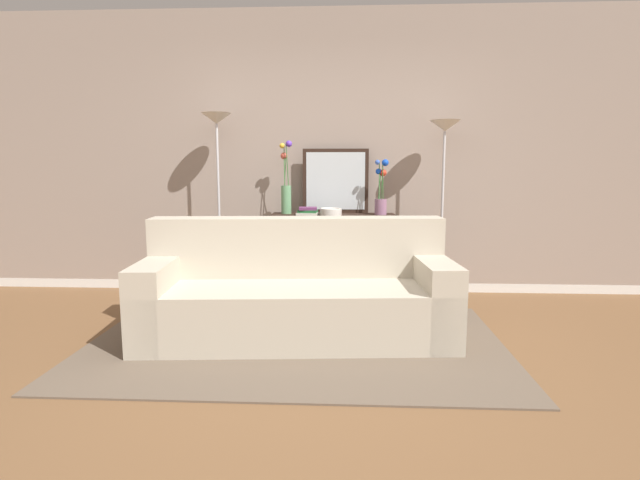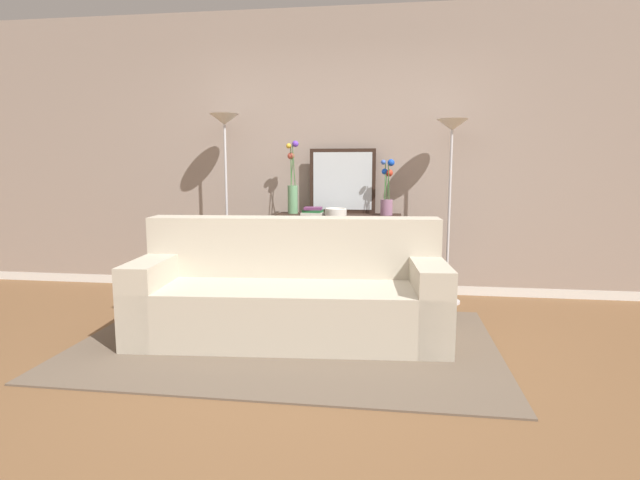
{
  "view_description": "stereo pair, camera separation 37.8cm",
  "coord_description": "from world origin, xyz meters",
  "px_view_note": "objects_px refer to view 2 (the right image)",
  "views": [
    {
      "loc": [
        0.23,
        -2.91,
        1.27
      ],
      "look_at": [
        0.01,
        1.34,
        0.66
      ],
      "focal_mm": 28.49,
      "sensor_mm": 36.0,
      "label": 1
    },
    {
      "loc": [
        0.61,
        -2.88,
        1.27
      ],
      "look_at": [
        0.01,
        1.34,
        0.66
      ],
      "focal_mm": 28.49,
      "sensor_mm": 36.0,
      "label": 2
    }
  ],
  "objects_px": {
    "couch": "(290,295)",
    "fruit_bowl": "(336,212)",
    "wall_mirror": "(342,181)",
    "vase_tall_flowers": "(293,189)",
    "book_row_under_console": "(307,290)",
    "vase_short_flowers": "(387,195)",
    "floor_lamp_left": "(225,154)",
    "floor_lamp_right": "(451,160)",
    "console_table": "(339,241)",
    "book_stack": "(313,211)"
  },
  "relations": [
    {
      "from": "vase_short_flowers",
      "to": "floor_lamp_left",
      "type": "bearing_deg",
      "value": -178.31
    },
    {
      "from": "couch",
      "to": "fruit_bowl",
      "type": "distance_m",
      "value": 1.24
    },
    {
      "from": "console_table",
      "to": "vase_short_flowers",
      "type": "height_order",
      "value": "vase_short_flowers"
    },
    {
      "from": "wall_mirror",
      "to": "vase_tall_flowers",
      "type": "distance_m",
      "value": 0.5
    },
    {
      "from": "floor_lamp_left",
      "to": "console_table",
      "type": "bearing_deg",
      "value": 3.72
    },
    {
      "from": "book_row_under_console",
      "to": "vase_short_flowers",
      "type": "bearing_deg",
      "value": -1.89
    },
    {
      "from": "console_table",
      "to": "vase_short_flowers",
      "type": "bearing_deg",
      "value": -3.18
    },
    {
      "from": "vase_short_flowers",
      "to": "book_stack",
      "type": "relative_size",
      "value": 2.53
    },
    {
      "from": "console_table",
      "to": "floor_lamp_right",
      "type": "bearing_deg",
      "value": -3.96
    },
    {
      "from": "vase_short_flowers",
      "to": "couch",
      "type": "bearing_deg",
      "value": -120.4
    },
    {
      "from": "vase_tall_flowers",
      "to": "wall_mirror",
      "type": "bearing_deg",
      "value": 13.13
    },
    {
      "from": "console_table",
      "to": "book_stack",
      "type": "bearing_deg",
      "value": -157.32
    },
    {
      "from": "console_table",
      "to": "wall_mirror",
      "type": "distance_m",
      "value": 0.59
    },
    {
      "from": "book_stack",
      "to": "book_row_under_console",
      "type": "relative_size",
      "value": 0.58
    },
    {
      "from": "console_table",
      "to": "floor_lamp_left",
      "type": "relative_size",
      "value": 0.67
    },
    {
      "from": "wall_mirror",
      "to": "console_table",
      "type": "bearing_deg",
      "value": -98.28
    },
    {
      "from": "book_stack",
      "to": "console_table",
      "type": "bearing_deg",
      "value": 22.68
    },
    {
      "from": "fruit_bowl",
      "to": "book_stack",
      "type": "bearing_deg",
      "value": 178.37
    },
    {
      "from": "fruit_bowl",
      "to": "floor_lamp_left",
      "type": "bearing_deg",
      "value": 178.18
    },
    {
      "from": "floor_lamp_right",
      "to": "wall_mirror",
      "type": "bearing_deg",
      "value": 167.98
    },
    {
      "from": "vase_short_flowers",
      "to": "book_row_under_console",
      "type": "relative_size",
      "value": 1.47
    },
    {
      "from": "floor_lamp_left",
      "to": "vase_short_flowers",
      "type": "bearing_deg",
      "value": 1.69
    },
    {
      "from": "floor_lamp_left",
      "to": "vase_short_flowers",
      "type": "distance_m",
      "value": 1.6
    },
    {
      "from": "floor_lamp_left",
      "to": "fruit_bowl",
      "type": "xyz_separation_m",
      "value": [
        1.08,
        -0.03,
        -0.54
      ]
    },
    {
      "from": "console_table",
      "to": "couch",
      "type": "bearing_deg",
      "value": -100.99
    },
    {
      "from": "vase_short_flowers",
      "to": "book_row_under_console",
      "type": "bearing_deg",
      "value": 178.11
    },
    {
      "from": "vase_short_flowers",
      "to": "book_row_under_console",
      "type": "height_order",
      "value": "vase_short_flowers"
    },
    {
      "from": "console_table",
      "to": "fruit_bowl",
      "type": "height_order",
      "value": "fruit_bowl"
    },
    {
      "from": "floor_lamp_left",
      "to": "floor_lamp_right",
      "type": "distance_m",
      "value": 2.12
    },
    {
      "from": "floor_lamp_left",
      "to": "book_stack",
      "type": "distance_m",
      "value": 1.01
    },
    {
      "from": "wall_mirror",
      "to": "fruit_bowl",
      "type": "height_order",
      "value": "wall_mirror"
    },
    {
      "from": "couch",
      "to": "wall_mirror",
      "type": "relative_size",
      "value": 3.59
    },
    {
      "from": "floor_lamp_left",
      "to": "wall_mirror",
      "type": "bearing_deg",
      "value": 10.88
    },
    {
      "from": "couch",
      "to": "vase_tall_flowers",
      "type": "relative_size",
      "value": 3.31
    },
    {
      "from": "floor_lamp_right",
      "to": "fruit_bowl",
      "type": "relative_size",
      "value": 8.24
    },
    {
      "from": "book_row_under_console",
      "to": "vase_tall_flowers",
      "type": "bearing_deg",
      "value": 167.47
    },
    {
      "from": "floor_lamp_left",
      "to": "book_row_under_console",
      "type": "height_order",
      "value": "floor_lamp_left"
    },
    {
      "from": "floor_lamp_right",
      "to": "vase_tall_flowers",
      "type": "bearing_deg",
      "value": 176.03
    },
    {
      "from": "fruit_bowl",
      "to": "wall_mirror",
      "type": "bearing_deg",
      "value": 81.41
    },
    {
      "from": "wall_mirror",
      "to": "vase_tall_flowers",
      "type": "xyz_separation_m",
      "value": [
        -0.48,
        -0.11,
        -0.08
      ]
    },
    {
      "from": "console_table",
      "to": "vase_short_flowers",
      "type": "distance_m",
      "value": 0.64
    },
    {
      "from": "fruit_bowl",
      "to": "book_row_under_console",
      "type": "xyz_separation_m",
      "value": [
        -0.3,
        0.11,
        -0.79
      ]
    },
    {
      "from": "floor_lamp_right",
      "to": "fruit_bowl",
      "type": "height_order",
      "value": "floor_lamp_right"
    },
    {
      "from": "console_table",
      "to": "wall_mirror",
      "type": "relative_size",
      "value": 1.85
    },
    {
      "from": "couch",
      "to": "console_table",
      "type": "relative_size",
      "value": 1.95
    },
    {
      "from": "couch",
      "to": "wall_mirror",
      "type": "xyz_separation_m",
      "value": [
        0.26,
        1.35,
        0.81
      ]
    },
    {
      "from": "floor_lamp_right",
      "to": "book_row_under_console",
      "type": "distance_m",
      "value": 1.85
    },
    {
      "from": "wall_mirror",
      "to": "fruit_bowl",
      "type": "distance_m",
      "value": 0.38
    },
    {
      "from": "book_row_under_console",
      "to": "floor_lamp_right",
      "type": "bearing_deg",
      "value": -3.04
    },
    {
      "from": "floor_lamp_right",
      "to": "vase_short_flowers",
      "type": "bearing_deg",
      "value": 175.41
    }
  ]
}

